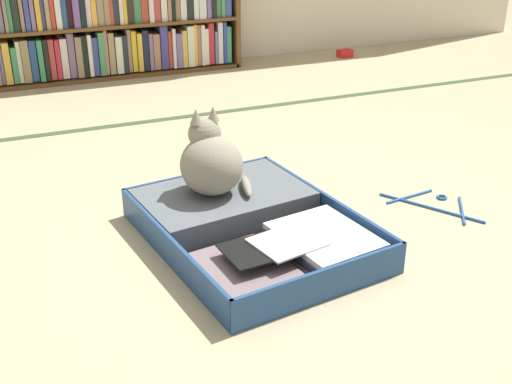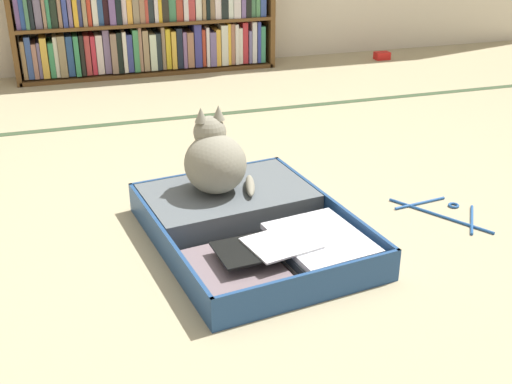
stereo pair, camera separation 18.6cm
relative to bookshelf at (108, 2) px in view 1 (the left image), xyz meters
The scene contains 7 objects.
ground_plane 2.31m from the bookshelf, 89.50° to the right, with size 10.00×10.00×0.00m, color tan.
tatami_border 1.05m from the bookshelf, 88.81° to the right, with size 4.80×0.05×0.00m.
bookshelf is the anchor object (origin of this frame).
open_suitcase 2.28m from the bookshelf, 90.38° to the right, with size 0.71×0.88×0.11m.
black_cat 2.10m from the bookshelf, 92.27° to the right, with size 0.27×0.24×0.30m.
clothes_hanger 2.45m from the bookshelf, 72.78° to the right, with size 0.28×0.35×0.01m.
small_red_pouch 1.64m from the bookshelf, ahead, with size 0.10×0.07×0.05m.
Camera 1 is at (-0.75, -1.78, 1.07)m, focal length 45.67 mm.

